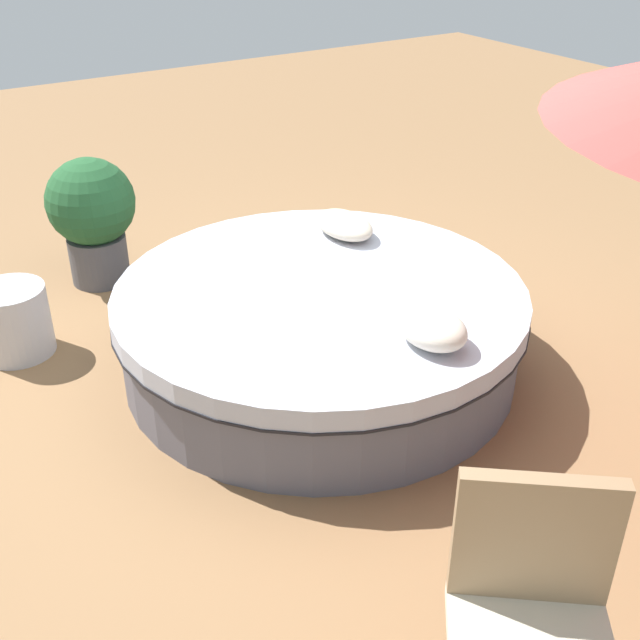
{
  "coord_description": "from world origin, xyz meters",
  "views": [
    {
      "loc": [
        3.35,
        -2.1,
        2.59
      ],
      "look_at": [
        0.0,
        0.0,
        0.32
      ],
      "focal_mm": 44.2,
      "sensor_mm": 36.0,
      "label": 1
    }
  ],
  "objects_px": {
    "round_bed": "(320,327)",
    "side_table": "(13,321)",
    "planter": "(92,214)",
    "throw_pillow_0": "(432,328)",
    "patio_chair": "(532,605)",
    "throw_pillow_1": "(344,225)"
  },
  "relations": [
    {
      "from": "round_bed",
      "to": "throw_pillow_1",
      "type": "height_order",
      "value": "throw_pillow_1"
    },
    {
      "from": "planter",
      "to": "side_table",
      "type": "distance_m",
      "value": 1.06
    },
    {
      "from": "throw_pillow_1",
      "to": "planter",
      "type": "xyz_separation_m",
      "value": [
        -1.26,
        -1.26,
        -0.08
      ]
    },
    {
      "from": "side_table",
      "to": "patio_chair",
      "type": "bearing_deg",
      "value": 14.33
    },
    {
      "from": "throw_pillow_1",
      "to": "patio_chair",
      "type": "xyz_separation_m",
      "value": [
        2.8,
        -1.15,
        -0.04
      ]
    },
    {
      "from": "planter",
      "to": "throw_pillow_1",
      "type": "bearing_deg",
      "value": 44.93
    },
    {
      "from": "throw_pillow_1",
      "to": "side_table",
      "type": "bearing_deg",
      "value": -106.09
    },
    {
      "from": "throw_pillow_0",
      "to": "patio_chair",
      "type": "bearing_deg",
      "value": -27.93
    },
    {
      "from": "planter",
      "to": "throw_pillow_0",
      "type": "bearing_deg",
      "value": 18.7
    },
    {
      "from": "round_bed",
      "to": "side_table",
      "type": "xyz_separation_m",
      "value": [
        -1.12,
        -1.48,
        -0.05
      ]
    },
    {
      "from": "planter",
      "to": "side_table",
      "type": "xyz_separation_m",
      "value": [
        0.68,
        -0.75,
        -0.3
      ]
    },
    {
      "from": "round_bed",
      "to": "throw_pillow_1",
      "type": "relative_size",
      "value": 4.92
    },
    {
      "from": "patio_chair",
      "to": "planter",
      "type": "xyz_separation_m",
      "value": [
        -4.06,
        -0.11,
        -0.05
      ]
    },
    {
      "from": "side_table",
      "to": "planter",
      "type": "bearing_deg",
      "value": 132.12
    },
    {
      "from": "round_bed",
      "to": "throw_pillow_0",
      "type": "height_order",
      "value": "throw_pillow_0"
    },
    {
      "from": "throw_pillow_0",
      "to": "patio_chair",
      "type": "relative_size",
      "value": 0.42
    },
    {
      "from": "throw_pillow_1",
      "to": "round_bed",
      "type": "bearing_deg",
      "value": -44.04
    },
    {
      "from": "round_bed",
      "to": "throw_pillow_1",
      "type": "distance_m",
      "value": 0.82
    },
    {
      "from": "round_bed",
      "to": "side_table",
      "type": "height_order",
      "value": "round_bed"
    },
    {
      "from": "round_bed",
      "to": "throw_pillow_0",
      "type": "distance_m",
      "value": 0.89
    },
    {
      "from": "patio_chair",
      "to": "side_table",
      "type": "height_order",
      "value": "patio_chair"
    },
    {
      "from": "patio_chair",
      "to": "side_table",
      "type": "distance_m",
      "value": 3.5
    }
  ]
}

